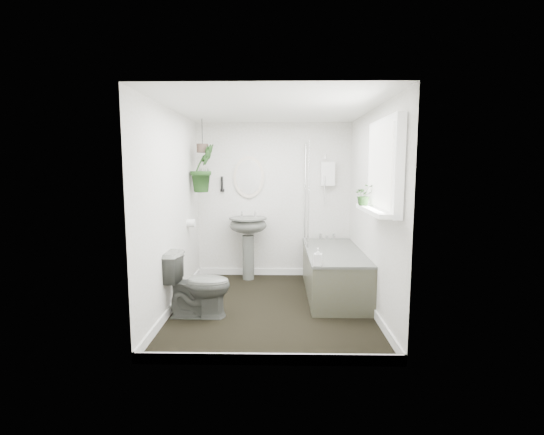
{
  "coord_description": "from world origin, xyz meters",
  "views": [
    {
      "loc": [
        0.09,
        -4.51,
        1.65
      ],
      "look_at": [
        0.0,
        0.15,
        1.05
      ],
      "focal_mm": 26.0,
      "sensor_mm": 36.0,
      "label": 1
    }
  ],
  "objects": [
    {
      "name": "wall_front",
      "position": [
        0.0,
        -1.41,
        1.15
      ],
      "size": [
        2.3,
        0.02,
        2.3
      ],
      "primitive_type": "cube",
      "color": "silver",
      "rests_on": "ground"
    },
    {
      "name": "hanging_pot",
      "position": [
        -0.97,
        0.95,
        1.9
      ],
      "size": [
        0.16,
        0.16,
        0.12
      ],
      "primitive_type": "cylinder",
      "color": "#413129",
      "rests_on": "ceiling"
    },
    {
      "name": "wall_back",
      "position": [
        0.0,
        1.41,
        1.15
      ],
      "size": [
        2.3,
        0.02,
        2.3
      ],
      "primitive_type": "cube",
      "color": "silver",
      "rests_on": "ground"
    },
    {
      "name": "skirting",
      "position": [
        0.0,
        0.0,
        0.05
      ],
      "size": [
        2.3,
        2.8,
        0.1
      ],
      "primitive_type": "cube",
      "color": "white",
      "rests_on": "floor"
    },
    {
      "name": "window_recess",
      "position": [
        1.09,
        -0.7,
        1.65
      ],
      "size": [
        0.08,
        1.0,
        0.9
      ],
      "primitive_type": "cube",
      "color": "white",
      "rests_on": "wall_right"
    },
    {
      "name": "window_blinds",
      "position": [
        1.04,
        -0.7,
        1.65
      ],
      "size": [
        0.01,
        0.86,
        0.76
      ],
      "primitive_type": "cube",
      "color": "white",
      "rests_on": "wall_right"
    },
    {
      "name": "soap_bottle",
      "position": [
        0.51,
        -0.29,
        0.68
      ],
      "size": [
        0.1,
        0.1,
        0.19
      ],
      "primitive_type": "imported",
      "rotation": [
        0.0,
        0.0,
        -0.2
      ],
      "color": "black",
      "rests_on": "bathtub"
    },
    {
      "name": "ceiling",
      "position": [
        0.0,
        0.0,
        2.31
      ],
      "size": [
        2.3,
        2.8,
        0.02
      ],
      "primitive_type": "cube",
      "color": "white",
      "rests_on": "ground"
    },
    {
      "name": "wall_sconce",
      "position": [
        -0.77,
        1.36,
        1.4
      ],
      "size": [
        0.04,
        0.04,
        0.22
      ],
      "primitive_type": "cylinder",
      "color": "black",
      "rests_on": "wall_back"
    },
    {
      "name": "pedestal_sink",
      "position": [
        -0.37,
        1.16,
        0.46
      ],
      "size": [
        0.55,
        0.47,
        0.93
      ],
      "primitive_type": null,
      "rotation": [
        0.0,
        0.0,
        -0.01
      ],
      "color": "#51544E",
      "rests_on": "floor"
    },
    {
      "name": "oval_mirror",
      "position": [
        -0.37,
        1.37,
        1.5
      ],
      "size": [
        0.46,
        0.03,
        0.62
      ],
      "primitive_type": "ellipsoid",
      "color": "beige",
      "rests_on": "wall_back"
    },
    {
      "name": "wall_right",
      "position": [
        1.16,
        0.0,
        1.15
      ],
      "size": [
        0.02,
        2.8,
        2.3
      ],
      "primitive_type": "cube",
      "color": "silver",
      "rests_on": "ground"
    },
    {
      "name": "toilet_roll_holder",
      "position": [
        -1.1,
        0.7,
        0.9
      ],
      "size": [
        0.11,
        0.11,
        0.11
      ],
      "primitive_type": "cylinder",
      "rotation": [
        0.0,
        1.57,
        0.0
      ],
      "color": "white",
      "rests_on": "wall_left"
    },
    {
      "name": "floor",
      "position": [
        0.0,
        0.0,
        -0.01
      ],
      "size": [
        2.3,
        2.8,
        0.02
      ],
      "primitive_type": "cube",
      "color": "black",
      "rests_on": "ground"
    },
    {
      "name": "window_sill",
      "position": [
        1.02,
        -0.7,
        1.23
      ],
      "size": [
        0.18,
        1.0,
        0.04
      ],
      "primitive_type": "cube",
      "color": "white",
      "rests_on": "wall_right"
    },
    {
      "name": "sill_plant",
      "position": [
        0.97,
        -0.4,
        1.36
      ],
      "size": [
        0.21,
        0.19,
        0.22
      ],
      "primitive_type": "imported",
      "rotation": [
        0.0,
        0.0,
        0.09
      ],
      "color": "black",
      "rests_on": "window_sill"
    },
    {
      "name": "shower_box",
      "position": [
        0.8,
        1.34,
        1.55
      ],
      "size": [
        0.2,
        0.1,
        0.35
      ],
      "primitive_type": "cube",
      "color": "white",
      "rests_on": "wall_back"
    },
    {
      "name": "wall_left",
      "position": [
        -1.16,
        0.0,
        1.15
      ],
      "size": [
        0.02,
        2.8,
        2.3
      ],
      "primitive_type": "cube",
      "color": "silver",
      "rests_on": "ground"
    },
    {
      "name": "bath_screen",
      "position": [
        0.47,
        0.99,
        1.28
      ],
      "size": [
        0.04,
        0.72,
        1.4
      ],
      "primitive_type": null,
      "color": "silver",
      "rests_on": "bathtub"
    },
    {
      "name": "hanging_plant",
      "position": [
        -0.97,
        0.95,
        1.63
      ],
      "size": [
        0.46,
        0.47,
        0.66
      ],
      "primitive_type": "imported",
      "rotation": [
        0.0,
        0.0,
        0.86
      ],
      "color": "black",
      "rests_on": "ceiling"
    },
    {
      "name": "toilet",
      "position": [
        -0.81,
        -0.3,
        0.36
      ],
      "size": [
        0.72,
        0.43,
        0.72
      ],
      "primitive_type": "imported",
      "rotation": [
        0.0,
        0.0,
        1.54
      ],
      "color": "#51544E",
      "rests_on": "floor"
    },
    {
      "name": "bathtub",
      "position": [
        0.8,
        0.5,
        0.29
      ],
      "size": [
        0.72,
        1.72,
        0.58
      ],
      "primitive_type": null,
      "color": "#51544E",
      "rests_on": "floor"
    }
  ]
}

